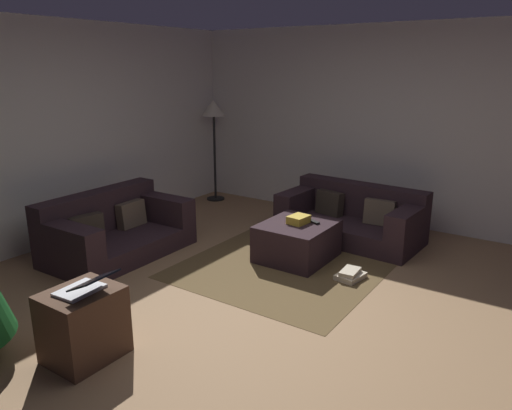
% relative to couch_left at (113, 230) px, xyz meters
% --- Properties ---
extents(ground_plane, '(6.40, 6.40, 0.00)m').
position_rel_couch_left_xyz_m(ground_plane, '(-0.22, -2.25, -0.27)').
color(ground_plane, '#93704C').
extents(rear_partition, '(6.40, 0.12, 2.60)m').
position_rel_couch_left_xyz_m(rear_partition, '(-0.22, 0.89, 1.03)').
color(rear_partition, silver).
rests_on(rear_partition, ground_plane).
extents(corner_partition, '(0.12, 6.40, 2.60)m').
position_rel_couch_left_xyz_m(corner_partition, '(2.92, -2.25, 1.03)').
color(corner_partition, silver).
rests_on(corner_partition, ground_plane).
extents(couch_left, '(1.60, 0.94, 0.70)m').
position_rel_couch_left_xyz_m(couch_left, '(0.00, 0.00, 0.00)').
color(couch_left, '#2D1E23').
rests_on(couch_left, ground_plane).
extents(couch_right, '(0.94, 1.74, 0.65)m').
position_rel_couch_left_xyz_m(couch_right, '(2.02, -2.04, -0.01)').
color(couch_right, '#2D1E23').
rests_on(couch_right, ground_plane).
extents(ottoman, '(0.81, 0.72, 0.41)m').
position_rel_couch_left_xyz_m(ottoman, '(1.04, -1.81, -0.07)').
color(ottoman, '#2D1E23').
rests_on(ottoman, ground_plane).
extents(gift_box, '(0.24, 0.20, 0.08)m').
position_rel_couch_left_xyz_m(gift_box, '(1.05, -1.81, 0.18)').
color(gift_box, gold).
rests_on(gift_box, ottoman).
extents(tv_remote, '(0.11, 0.17, 0.02)m').
position_rel_couch_left_xyz_m(tv_remote, '(1.16, -1.94, 0.15)').
color(tv_remote, black).
rests_on(tv_remote, ottoman).
extents(side_table, '(0.52, 0.44, 0.53)m').
position_rel_couch_left_xyz_m(side_table, '(-1.50, -1.47, -0.01)').
color(side_table, '#4C3323').
rests_on(side_table, ground_plane).
extents(laptop, '(0.34, 0.40, 0.18)m').
position_rel_couch_left_xyz_m(laptop, '(-1.50, -1.53, 0.31)').
color(laptop, silver).
rests_on(laptop, side_table).
extents(book_stack, '(0.33, 0.26, 0.10)m').
position_rel_couch_left_xyz_m(book_stack, '(0.87, -2.53, -0.23)').
color(book_stack, beige).
rests_on(book_stack, ground_plane).
extents(corner_lamp, '(0.36, 0.36, 1.57)m').
position_rel_couch_left_xyz_m(corner_lamp, '(2.47, 0.50, 1.06)').
color(corner_lamp, black).
rests_on(corner_lamp, ground_plane).
extents(area_rug, '(2.60, 2.00, 0.01)m').
position_rel_couch_left_xyz_m(area_rug, '(1.04, -1.81, -0.27)').
color(area_rug, brown).
rests_on(area_rug, ground_plane).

